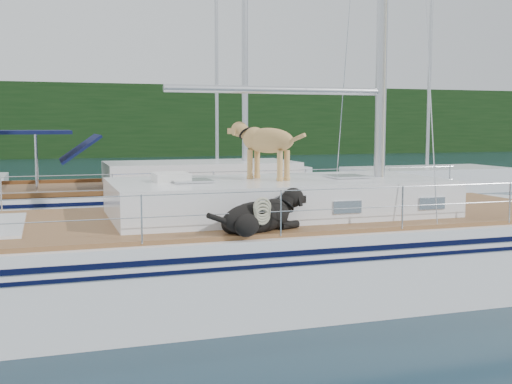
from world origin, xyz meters
name	(u,v)px	position (x,y,z in m)	size (l,w,h in m)	color
ground	(230,295)	(0.00, 0.00, 0.00)	(120.00, 120.00, 0.00)	black
tree_line	(79,121)	(0.00, 45.00, 3.00)	(90.00, 3.00, 6.00)	black
shore_bank	(79,150)	(0.00, 46.20, 0.60)	(92.00, 1.00, 1.20)	#595147
main_sailboat	(235,253)	(0.09, -0.01, 0.68)	(12.00, 3.94, 14.01)	white
neighbor_sailboat	(159,206)	(0.01, 6.62, 0.63)	(11.00, 3.50, 13.30)	white
bg_boat_center	(217,179)	(4.00, 16.00, 0.45)	(7.20, 3.00, 11.65)	white
bg_boat_east	(427,179)	(12.00, 13.00, 0.46)	(6.40, 3.00, 11.65)	white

